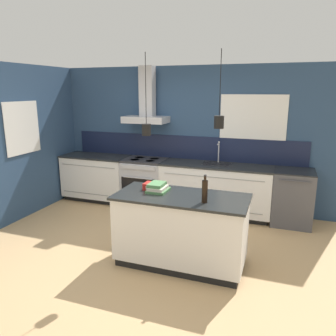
{
  "coord_description": "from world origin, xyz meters",
  "views": [
    {
      "loc": [
        1.77,
        -3.82,
        2.18
      ],
      "look_at": [
        0.19,
        0.61,
        1.05
      ],
      "focal_mm": 35.0,
      "sensor_mm": 36.0,
      "label": 1
    }
  ],
  "objects_px": {
    "bottle_on_island": "(205,191)",
    "book_stack": "(158,188)",
    "red_supply_box": "(154,186)",
    "oven_range": "(145,182)",
    "dishwasher": "(292,197)"
  },
  "relations": [
    {
      "from": "red_supply_box",
      "to": "oven_range",
      "type": "bearing_deg",
      "value": 117.07
    },
    {
      "from": "oven_range",
      "to": "dishwasher",
      "type": "distance_m",
      "value": 2.64
    },
    {
      "from": "bottle_on_island",
      "to": "red_supply_box",
      "type": "bearing_deg",
      "value": 160.34
    },
    {
      "from": "bottle_on_island",
      "to": "book_stack",
      "type": "xyz_separation_m",
      "value": [
        -0.66,
        0.21,
        -0.09
      ]
    },
    {
      "from": "dishwasher",
      "to": "book_stack",
      "type": "distance_m",
      "value": 2.5
    },
    {
      "from": "book_stack",
      "to": "red_supply_box",
      "type": "height_order",
      "value": "book_stack"
    },
    {
      "from": "oven_range",
      "to": "bottle_on_island",
      "type": "height_order",
      "value": "bottle_on_island"
    },
    {
      "from": "oven_range",
      "to": "bottle_on_island",
      "type": "relative_size",
      "value": 2.78
    },
    {
      "from": "book_stack",
      "to": "red_supply_box",
      "type": "relative_size",
      "value": 1.18
    },
    {
      "from": "oven_range",
      "to": "bottle_on_island",
      "type": "distance_m",
      "value": 2.63
    },
    {
      "from": "dishwasher",
      "to": "bottle_on_island",
      "type": "height_order",
      "value": "bottle_on_island"
    },
    {
      "from": "oven_range",
      "to": "dishwasher",
      "type": "xyz_separation_m",
      "value": [
        2.64,
        0.0,
        0.0
      ]
    },
    {
      "from": "bottle_on_island",
      "to": "book_stack",
      "type": "height_order",
      "value": "bottle_on_island"
    },
    {
      "from": "oven_range",
      "to": "book_stack",
      "type": "relative_size",
      "value": 3.12
    },
    {
      "from": "dishwasher",
      "to": "book_stack",
      "type": "bearing_deg",
      "value": -133.33
    }
  ]
}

